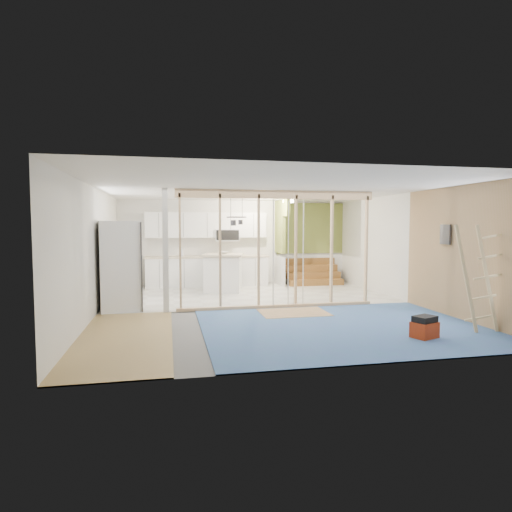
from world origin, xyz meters
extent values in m
cube|color=slate|center=(0.00, 0.00, 0.00)|extent=(7.00, 8.00, 0.01)
cube|color=white|center=(0.00, 0.00, 2.60)|extent=(7.00, 8.00, 0.01)
cube|color=white|center=(0.00, 4.00, 1.30)|extent=(7.00, 0.01, 2.60)
cube|color=white|center=(0.00, -4.00, 1.30)|extent=(7.00, 0.01, 2.60)
cube|color=white|center=(-3.50, 0.00, 1.30)|extent=(0.01, 8.00, 2.60)
cube|color=white|center=(3.50, 0.00, 1.30)|extent=(0.01, 8.00, 2.60)
cube|color=silver|center=(0.00, 2.00, 0.01)|extent=(7.00, 4.00, 0.02)
cube|color=#445EA6|center=(1.00, -2.00, 0.01)|extent=(5.00, 4.00, 0.02)
cube|color=tan|center=(-2.75, -2.00, 0.01)|extent=(1.50, 4.00, 0.02)
cube|color=tan|center=(0.50, -0.60, 0.02)|extent=(1.40, 1.00, 0.01)
cube|color=#DEBA87|center=(0.30, 0.00, 2.50)|extent=(4.40, 0.09, 0.18)
cube|color=#DEBA87|center=(0.30, 0.00, 0.05)|extent=(4.40, 0.09, 0.06)
cube|color=silver|center=(-2.10, 0.00, 1.30)|extent=(0.12, 0.14, 2.60)
cube|color=#DEBA87|center=(-1.80, 0.00, 1.30)|extent=(0.04, 0.09, 2.40)
cube|color=#DEBA87|center=(-0.96, 0.00, 1.30)|extent=(0.04, 0.09, 2.40)
cube|color=#DEBA87|center=(-0.12, 0.00, 1.30)|extent=(0.04, 0.09, 2.40)
cube|color=#DEBA87|center=(0.72, 0.00, 1.30)|extent=(0.04, 0.09, 2.40)
cube|color=#DEBA87|center=(1.56, 0.00, 1.30)|extent=(0.04, 0.09, 2.40)
cube|color=#DEBA87|center=(2.40, 0.00, 1.30)|extent=(0.04, 0.09, 2.40)
cylinder|color=silver|center=(0.20, -0.03, 1.22)|extent=(0.02, 0.02, 2.35)
cylinder|color=silver|center=(0.90, 0.02, 1.22)|extent=(0.02, 0.02, 2.35)
cylinder|color=silver|center=(0.55, 0.00, 1.22)|extent=(0.02, 0.02, 2.35)
cube|color=white|center=(-0.90, 3.70, 0.44)|extent=(3.60, 0.60, 0.88)
cube|color=#BBAD92|center=(-0.90, 3.70, 0.91)|extent=(3.66, 0.64, 0.05)
cube|color=white|center=(-3.20, 2.60, 0.44)|extent=(0.60, 1.60, 0.88)
cube|color=#BBAD92|center=(-3.20, 2.60, 0.91)|extent=(0.64, 1.64, 0.05)
cube|color=white|center=(-0.90, 3.82, 1.85)|extent=(3.60, 0.34, 0.75)
cube|color=silver|center=(-0.30, 3.78, 1.55)|extent=(0.72, 0.38, 0.36)
cube|color=black|center=(-0.30, 3.59, 1.55)|extent=(0.68, 0.02, 0.30)
cube|color=olive|center=(1.30, 3.55, 1.80)|extent=(0.10, 0.90, 1.60)
cube|color=white|center=(1.30, 3.55, 0.45)|extent=(0.10, 0.90, 0.90)
cube|color=olive|center=(1.30, 2.85, 2.35)|extent=(0.10, 0.50, 0.50)
cube|color=olive|center=(2.40, 3.97, 1.75)|extent=(2.20, 0.04, 1.60)
cube|color=white|center=(2.40, 3.97, 0.45)|extent=(2.20, 0.04, 0.90)
cube|color=brown|center=(2.35, 3.20, 0.10)|extent=(1.70, 0.26, 0.20)
cube|color=brown|center=(2.35, 3.46, 0.30)|extent=(1.70, 0.26, 0.20)
cube|color=brown|center=(2.35, 3.72, 0.50)|extent=(1.70, 0.26, 0.20)
cube|color=brown|center=(2.35, 3.98, 0.70)|extent=(1.70, 0.26, 0.20)
torus|color=black|center=(-0.30, 1.90, 2.05)|extent=(0.52, 0.52, 0.02)
cylinder|color=black|center=(-0.45, 1.90, 2.30)|extent=(0.01, 0.01, 0.50)
cylinder|color=black|center=(-0.15, 1.90, 2.30)|extent=(0.01, 0.01, 0.50)
cylinder|color=#3B3B41|center=(-0.40, 1.80, 1.90)|extent=(0.14, 0.14, 0.14)
cylinder|color=#3B3B41|center=(-0.18, 2.00, 1.92)|extent=(0.12, 0.12, 0.12)
cube|color=tan|center=(3.48, -2.00, 1.30)|extent=(0.02, 4.00, 2.60)
cube|color=#3B3B41|center=(3.43, -1.40, 1.65)|extent=(0.04, 0.30, 0.40)
cylinder|color=#FFEABF|center=(1.40, 3.00, 2.54)|extent=(0.32, 0.32, 0.08)
cube|color=white|center=(-3.06, 0.45, 0.96)|extent=(0.97, 0.94, 1.93)
cube|color=#3B3B41|center=(-2.66, 0.45, 0.96)|extent=(0.16, 0.76, 1.89)
cube|color=white|center=(-0.56, 2.64, 0.49)|extent=(1.16, 1.16, 0.97)
cube|color=#BBAD92|center=(-0.56, 2.64, 1.02)|extent=(1.30, 1.30, 0.06)
imported|color=beige|center=(-0.52, 2.72, 1.08)|extent=(0.27, 0.27, 0.06)
imported|color=silver|center=(-1.66, 3.63, 1.07)|extent=(0.11, 0.11, 0.27)
imported|color=white|center=(0.70, 3.79, 1.02)|extent=(0.08, 0.08, 0.18)
cube|color=maroon|center=(1.99, -2.95, 0.14)|extent=(0.47, 0.42, 0.27)
cube|color=black|center=(1.99, -2.95, 0.32)|extent=(0.42, 0.37, 0.10)
cube|color=#CFB67E|center=(2.86, -2.78, 0.93)|extent=(0.43, 0.17, 1.83)
cube|color=#CFB67E|center=(3.26, -2.78, 0.93)|extent=(0.43, 0.17, 1.83)
cube|color=#CFB67E|center=(3.12, -2.78, 0.25)|extent=(0.43, 0.17, 0.12)
cube|color=#CFB67E|center=(3.19, -2.78, 0.60)|extent=(0.43, 0.17, 0.12)
cube|color=#CFB67E|center=(3.26, -2.78, 0.95)|extent=(0.43, 0.17, 0.12)
cube|color=#CFB67E|center=(3.34, -2.78, 1.31)|extent=(0.43, 0.17, 0.12)
cube|color=#CFB67E|center=(3.41, -2.78, 1.66)|extent=(0.43, 0.17, 0.12)
camera|label=1|loc=(-2.05, -9.06, 1.82)|focal=30.00mm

